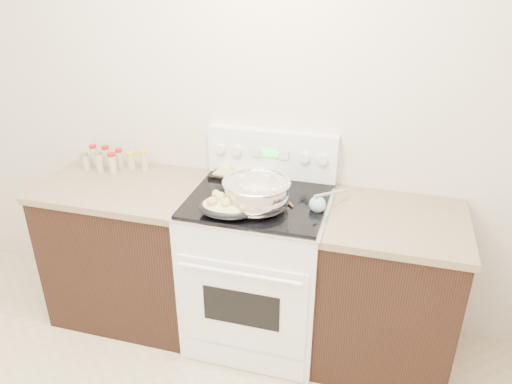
% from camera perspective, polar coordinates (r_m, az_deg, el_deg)
% --- Properties ---
extents(counter_left, '(0.93, 0.67, 0.92)m').
position_cam_1_polar(counter_left, '(3.24, -14.07, -6.29)').
color(counter_left, black).
rests_on(counter_left, ground).
extents(counter_right, '(0.73, 0.67, 0.92)m').
position_cam_1_polar(counter_right, '(2.89, 14.66, -10.83)').
color(counter_right, black).
rests_on(counter_right, ground).
extents(kitchen_range, '(0.78, 0.73, 1.22)m').
position_cam_1_polar(kitchen_range, '(2.94, 0.29, -8.46)').
color(kitchen_range, white).
rests_on(kitchen_range, ground).
extents(mixing_bowl, '(0.45, 0.45, 0.21)m').
position_cam_1_polar(mixing_bowl, '(2.55, 0.05, -0.28)').
color(mixing_bowl, silver).
rests_on(mixing_bowl, kitchen_range).
extents(roasting_pan, '(0.37, 0.30, 0.11)m').
position_cam_1_polar(roasting_pan, '(2.52, -2.96, -1.58)').
color(roasting_pan, black).
rests_on(roasting_pan, kitchen_range).
extents(baking_sheet, '(0.47, 0.35, 0.06)m').
position_cam_1_polar(baking_sheet, '(2.96, -0.35, 2.35)').
color(baking_sheet, black).
rests_on(baking_sheet, kitchen_range).
extents(wooden_spoon, '(0.18, 0.19, 0.04)m').
position_cam_1_polar(wooden_spoon, '(2.65, 1.57, -0.87)').
color(wooden_spoon, tan).
rests_on(wooden_spoon, kitchen_range).
extents(blue_ladle, '(0.18, 0.26, 0.11)m').
position_cam_1_polar(blue_ladle, '(2.58, 7.21, -1.28)').
color(blue_ladle, '#7DA7BA').
rests_on(blue_ladle, kitchen_range).
extents(spice_jars, '(0.40, 0.15, 0.13)m').
position_cam_1_polar(spice_jars, '(3.20, -16.17, 3.61)').
color(spice_jars, '#BFB28C').
rests_on(spice_jars, counter_left).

